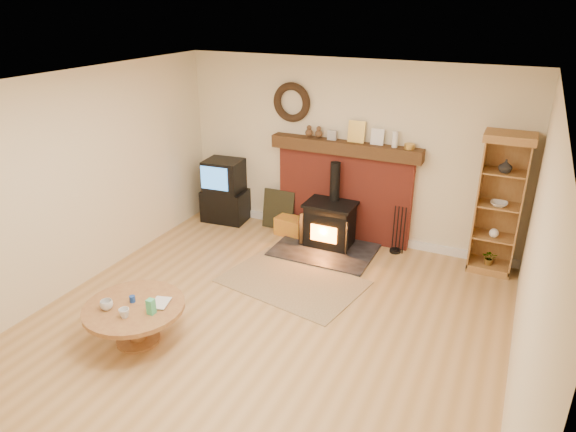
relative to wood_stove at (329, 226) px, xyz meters
The scene contains 11 objects.
ground 2.29m from the wood_stove, 88.52° to the right, with size 5.50×5.50×0.00m, color #AB7F47.
room_shell 2.58m from the wood_stove, 88.93° to the right, with size 5.02×5.52×2.61m.
chimney_breast 0.63m from the wood_stove, 81.53° to the left, with size 2.20×0.22×1.78m.
wood_stove is the anchor object (origin of this frame).
area_rug 1.19m from the wood_stove, 92.13° to the right, with size 1.70×1.17×0.01m, color brown.
tv_unit 1.88m from the wood_stove, behind, with size 0.73×0.54×1.01m.
curio_cabinet 2.28m from the wood_stove, ahead, with size 0.59×0.43×1.85m.
firelog_box 0.70m from the wood_stove, 168.77° to the left, with size 0.44×0.28×0.28m, color yellow.
leaning_painting 0.99m from the wood_stove, 163.41° to the left, with size 0.51×0.03×0.61m, color black.
fire_tools 0.98m from the wood_stove, 13.90° to the left, with size 0.19×0.16×0.70m.
coffee_table 3.12m from the wood_stove, 108.84° to the right, with size 1.03×1.03×0.60m.
Camera 1 is at (2.27, -4.04, 3.34)m, focal length 32.00 mm.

